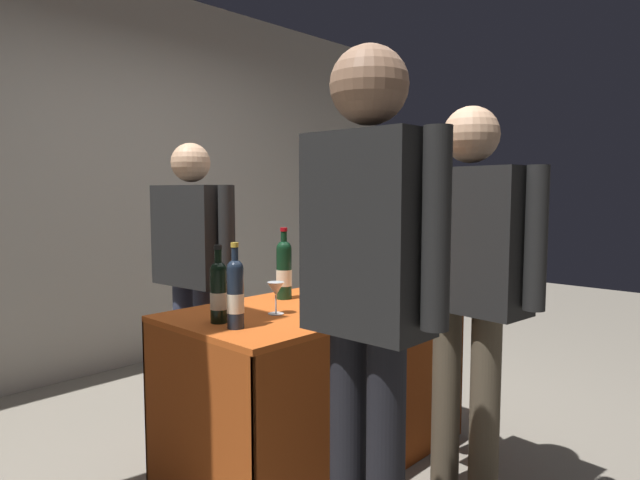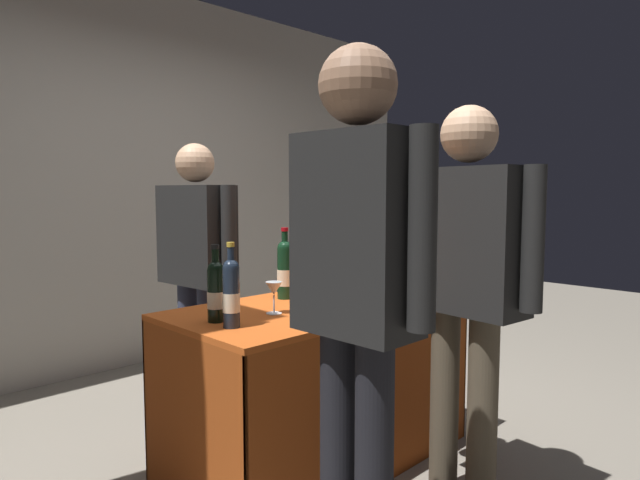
{
  "view_description": "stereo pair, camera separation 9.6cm",
  "coord_description": "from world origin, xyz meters",
  "px_view_note": "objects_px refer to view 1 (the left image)",
  "views": [
    {
      "loc": [
        -1.87,
        -1.76,
        1.3
      ],
      "look_at": [
        0.0,
        0.0,
        1.07
      ],
      "focal_mm": 30.78,
      "sensor_mm": 36.0,
      "label": 1
    },
    {
      "loc": [
        -1.8,
        -1.83,
        1.3
      ],
      "look_at": [
        0.0,
        0.0,
        1.07
      ],
      "focal_mm": 30.78,
      "sensor_mm": 36.0,
      "label": 2
    }
  ],
  "objects_px": {
    "display_bottle_0": "(412,274)",
    "vendor_presenter": "(193,256)",
    "wine_glass_mid": "(394,281)",
    "featured_wine_bottle": "(235,293)",
    "wine_glass_near_vendor": "(276,290)",
    "flower_vase": "(357,265)",
    "tasting_table": "(320,353)",
    "taster_foreground_right": "(468,268)"
  },
  "relations": [
    {
      "from": "tasting_table",
      "to": "flower_vase",
      "type": "distance_m",
      "value": 0.56
    },
    {
      "from": "wine_glass_mid",
      "to": "taster_foreground_right",
      "type": "xyz_separation_m",
      "value": [
        -0.13,
        -0.46,
        0.12
      ]
    },
    {
      "from": "tasting_table",
      "to": "vendor_presenter",
      "type": "height_order",
      "value": "vendor_presenter"
    },
    {
      "from": "featured_wine_bottle",
      "to": "flower_vase",
      "type": "distance_m",
      "value": 1.01
    },
    {
      "from": "display_bottle_0",
      "to": "flower_vase",
      "type": "xyz_separation_m",
      "value": [
        0.02,
        0.37,
        0.01
      ]
    },
    {
      "from": "display_bottle_0",
      "to": "taster_foreground_right",
      "type": "relative_size",
      "value": 0.18
    },
    {
      "from": "featured_wine_bottle",
      "to": "wine_glass_mid",
      "type": "relative_size",
      "value": 2.38
    },
    {
      "from": "featured_wine_bottle",
      "to": "display_bottle_0",
      "type": "height_order",
      "value": "featured_wine_bottle"
    },
    {
      "from": "tasting_table",
      "to": "flower_vase",
      "type": "bearing_deg",
      "value": 14.76
    },
    {
      "from": "featured_wine_bottle",
      "to": "wine_glass_near_vendor",
      "type": "height_order",
      "value": "featured_wine_bottle"
    },
    {
      "from": "tasting_table",
      "to": "wine_glass_near_vendor",
      "type": "relative_size",
      "value": 10.34
    },
    {
      "from": "tasting_table",
      "to": "featured_wine_bottle",
      "type": "relative_size",
      "value": 4.32
    },
    {
      "from": "display_bottle_0",
      "to": "vendor_presenter",
      "type": "bearing_deg",
      "value": 115.98
    },
    {
      "from": "taster_foreground_right",
      "to": "vendor_presenter",
      "type": "bearing_deg",
      "value": 16.63
    },
    {
      "from": "display_bottle_0",
      "to": "wine_glass_mid",
      "type": "height_order",
      "value": "display_bottle_0"
    },
    {
      "from": "display_bottle_0",
      "to": "wine_glass_mid",
      "type": "distance_m",
      "value": 0.12
    },
    {
      "from": "flower_vase",
      "to": "taster_foreground_right",
      "type": "distance_m",
      "value": 0.84
    },
    {
      "from": "display_bottle_0",
      "to": "taster_foreground_right",
      "type": "height_order",
      "value": "taster_foreground_right"
    },
    {
      "from": "tasting_table",
      "to": "taster_foreground_right",
      "type": "bearing_deg",
      "value": -77.99
    },
    {
      "from": "tasting_table",
      "to": "taster_foreground_right",
      "type": "relative_size",
      "value": 0.88
    },
    {
      "from": "tasting_table",
      "to": "vendor_presenter",
      "type": "xyz_separation_m",
      "value": [
        -0.15,
        0.83,
        0.41
      ]
    },
    {
      "from": "wine_glass_mid",
      "to": "flower_vase",
      "type": "bearing_deg",
      "value": 68.37
    },
    {
      "from": "wine_glass_mid",
      "to": "vendor_presenter",
      "type": "height_order",
      "value": "vendor_presenter"
    },
    {
      "from": "tasting_table",
      "to": "taster_foreground_right",
      "type": "height_order",
      "value": "taster_foreground_right"
    },
    {
      "from": "taster_foreground_right",
      "to": "flower_vase",
      "type": "bearing_deg",
      "value": -12.62
    },
    {
      "from": "flower_vase",
      "to": "vendor_presenter",
      "type": "relative_size",
      "value": 0.26
    },
    {
      "from": "tasting_table",
      "to": "featured_wine_bottle",
      "type": "height_order",
      "value": "featured_wine_bottle"
    },
    {
      "from": "wine_glass_near_vendor",
      "to": "flower_vase",
      "type": "relative_size",
      "value": 0.35
    },
    {
      "from": "flower_vase",
      "to": "taster_foreground_right",
      "type": "height_order",
      "value": "taster_foreground_right"
    },
    {
      "from": "wine_glass_mid",
      "to": "vendor_presenter",
      "type": "xyz_separation_m",
      "value": [
        -0.42,
        1.06,
        0.07
      ]
    },
    {
      "from": "display_bottle_0",
      "to": "wine_glass_near_vendor",
      "type": "relative_size",
      "value": 2.13
    },
    {
      "from": "featured_wine_bottle",
      "to": "vendor_presenter",
      "type": "bearing_deg",
      "value": 65.23
    },
    {
      "from": "featured_wine_bottle",
      "to": "vendor_presenter",
      "type": "xyz_separation_m",
      "value": [
        0.43,
        0.93,
        0.03
      ]
    },
    {
      "from": "tasting_table",
      "to": "display_bottle_0",
      "type": "height_order",
      "value": "display_bottle_0"
    },
    {
      "from": "featured_wine_bottle",
      "to": "vendor_presenter",
      "type": "relative_size",
      "value": 0.21
    },
    {
      "from": "vendor_presenter",
      "to": "taster_foreground_right",
      "type": "xyz_separation_m",
      "value": [
        0.3,
        -1.52,
        0.05
      ]
    },
    {
      "from": "wine_glass_mid",
      "to": "flower_vase",
      "type": "distance_m",
      "value": 0.36
    },
    {
      "from": "vendor_presenter",
      "to": "taster_foreground_right",
      "type": "height_order",
      "value": "taster_foreground_right"
    },
    {
      "from": "tasting_table",
      "to": "wine_glass_mid",
      "type": "bearing_deg",
      "value": -39.59
    },
    {
      "from": "tasting_table",
      "to": "taster_foreground_right",
      "type": "xyz_separation_m",
      "value": [
        0.15,
        -0.69,
        0.46
      ]
    },
    {
      "from": "display_bottle_0",
      "to": "vendor_presenter",
      "type": "height_order",
      "value": "vendor_presenter"
    },
    {
      "from": "tasting_table",
      "to": "vendor_presenter",
      "type": "distance_m",
      "value": 0.94
    }
  ]
}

